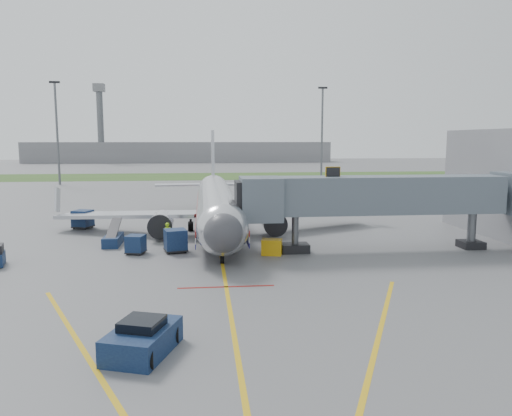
{
  "coord_description": "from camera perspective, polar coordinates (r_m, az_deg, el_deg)",
  "views": [
    {
      "loc": [
        -1.36,
        -33.91,
        9.05
      ],
      "look_at": [
        3.18,
        8.31,
        3.2
      ],
      "focal_mm": 35.0,
      "sensor_mm": 36.0,
      "label": 1
    }
  ],
  "objects": [
    {
      "name": "baggage_cart_a",
      "position": [
        40.87,
        -9.18,
        -3.7
      ],
      "size": [
        2.08,
        2.08,
        1.86
      ],
      "color": "#0D1A3A",
      "rests_on": "ground"
    },
    {
      "name": "jet_bridge",
      "position": [
        41.68,
        13.85,
        1.31
      ],
      "size": [
        25.3,
        4.0,
        6.9
      ],
      "color": "slate",
      "rests_on": "ground"
    },
    {
      "name": "ground",
      "position": [
        35.13,
        -3.75,
        -7.11
      ],
      "size": [
        400.0,
        400.0,
        0.0
      ],
      "primitive_type": "plane",
      "color": "#565659",
      "rests_on": "ground"
    },
    {
      "name": "light_mast_right",
      "position": [
        112.07,
        7.55,
        8.66
      ],
      "size": [
        2.0,
        0.44,
        20.4
      ],
      "color": "#595B60",
      "rests_on": "ground"
    },
    {
      "name": "ground_power_cart",
      "position": [
        39.47,
        1.81,
        -4.5
      ],
      "size": [
        1.78,
        1.4,
        1.25
      ],
      "color": "#C38F0B",
      "rests_on": "ground"
    },
    {
      "name": "baggage_cart_b",
      "position": [
        40.91,
        -13.59,
        -4.06
      ],
      "size": [
        1.69,
        1.69,
        1.5
      ],
      "color": "#0D1A3A",
      "rests_on": "ground"
    },
    {
      "name": "grass_strip",
      "position": [
        124.25,
        -5.51,
        3.64
      ],
      "size": [
        300.0,
        25.0,
        0.01
      ],
      "primitive_type": "cube",
      "color": "#2D4C1E",
      "rests_on": "ground"
    },
    {
      "name": "pushback_tug",
      "position": [
        22.45,
        -12.84,
        -14.37
      ],
      "size": [
        3.32,
        4.19,
        1.53
      ],
      "color": "#0D1A3A",
      "rests_on": "ground"
    },
    {
      "name": "belt_loader",
      "position": [
        44.87,
        -16.02,
        -3.45
      ],
      "size": [
        1.35,
        4.13,
        2.01
      ],
      "color": "#0D1A3A",
      "rests_on": "ground"
    },
    {
      "name": "apron_markings",
      "position": [
        28.05,
        -3.09,
        -10.99
      ],
      "size": [
        21.52,
        50.0,
        0.01
      ],
      "color": "gold",
      "rests_on": "ground"
    },
    {
      "name": "distant_terminal",
      "position": [
        204.16,
        -8.62,
        6.34
      ],
      "size": [
        120.0,
        14.0,
        8.0
      ],
      "primitive_type": "cube",
      "color": "slate",
      "rests_on": "ground"
    },
    {
      "name": "ramp_worker",
      "position": [
        43.57,
        -10.04,
        -2.95
      ],
      "size": [
        0.82,
        0.65,
        1.96
      ],
      "primitive_type": "imported",
      "rotation": [
        0.0,
        0.0,
        0.28
      ],
      "color": "#8BC417",
      "rests_on": "ground"
    },
    {
      "name": "control_tower",
      "position": [
        202.8,
        -17.38,
        9.83
      ],
      "size": [
        4.0,
        4.0,
        30.0
      ],
      "color": "#595B60",
      "rests_on": "ground"
    },
    {
      "name": "airliner",
      "position": [
        49.59,
        -4.52,
        0.4
      ],
      "size": [
        32.1,
        35.67,
        10.25
      ],
      "color": "silver",
      "rests_on": "ground"
    },
    {
      "name": "light_mast_left",
      "position": [
        107.8,
        -21.78,
        8.21
      ],
      "size": [
        2.0,
        0.44,
        20.4
      ],
      "color": "#595B60",
      "rests_on": "ground"
    },
    {
      "name": "baggage_cart_c",
      "position": [
        54.06,
        -19.19,
        -1.21
      ],
      "size": [
        2.22,
        2.22,
        1.87
      ],
      "color": "#0D1A3A",
      "rests_on": "ground"
    }
  ]
}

